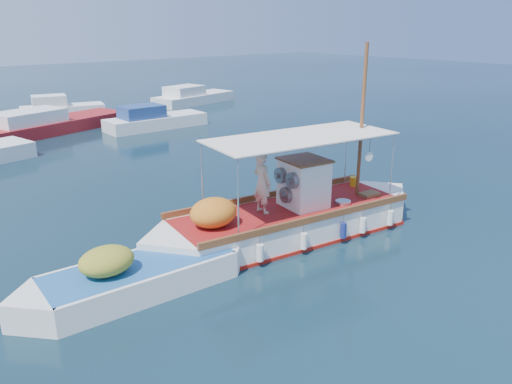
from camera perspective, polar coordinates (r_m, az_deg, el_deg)
ground at (r=16.61m, az=1.69°, el=-4.98°), size 160.00×160.00×0.00m
fishing_caique at (r=16.42m, az=3.72°, el=-3.18°), size 10.27×3.85×6.32m
dinghy at (r=13.58m, az=-13.32°, el=-9.60°), size 6.76×2.12×1.65m
bg_boat_n at (r=34.82m, az=-22.75°, el=7.03°), size 10.50×5.58×1.80m
bg_boat_ne at (r=34.35m, az=-11.66°, el=7.95°), size 6.77×2.22×1.80m
bg_boat_e at (r=44.80m, az=-7.29°, el=10.62°), size 8.14×4.24×1.80m
bg_boat_far_n at (r=41.06m, az=-21.47°, el=8.76°), size 6.26×3.34×1.80m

